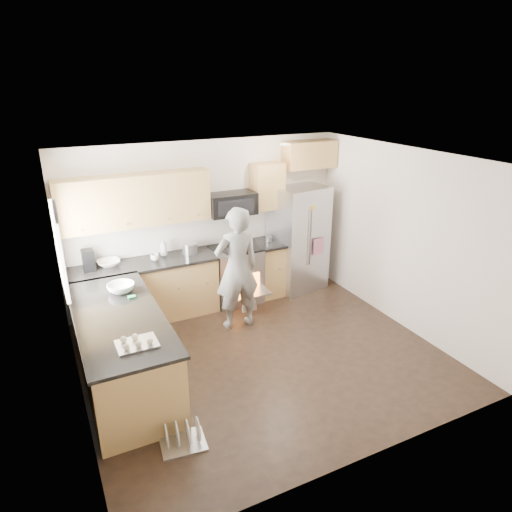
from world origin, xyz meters
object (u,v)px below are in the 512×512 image
stove_range (235,262)px  person (237,269)px  refrigerator (298,238)px  dish_rack (183,439)px

stove_range → person: 0.88m
refrigerator → dish_rack: refrigerator is taller
person → dish_rack: size_ratio=3.80×
stove_range → person: (-0.31, -0.79, 0.24)m
person → dish_rack: bearing=53.4°
stove_range → refrigerator: (1.19, 0.01, 0.22)m
refrigerator → dish_rack: (-2.97, -2.75, -0.82)m
refrigerator → dish_rack: bearing=-147.2°
refrigerator → dish_rack: 4.13m
stove_range → refrigerator: refrigerator is taller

